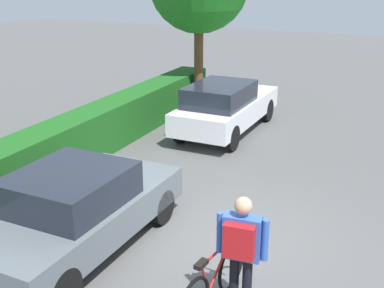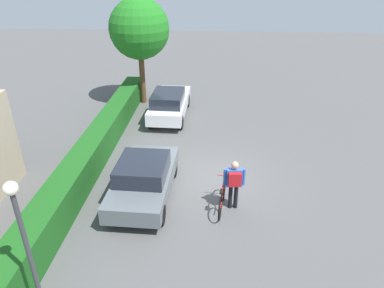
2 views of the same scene
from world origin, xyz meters
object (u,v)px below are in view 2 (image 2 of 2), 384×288
person_rider (234,181)px  parked_car_near (144,178)px  tree_kerbside (139,29)px  bicycle (222,198)px  street_lamp (23,234)px  parked_car_far (169,103)px

person_rider → parked_car_near: bearing=81.6°
person_rider → tree_kerbside: size_ratio=0.31×
bicycle → person_rider: size_ratio=1.05×
street_lamp → parked_car_near: bearing=-16.7°
parked_car_near → parked_car_far: (6.81, 0.00, 0.04)m
bicycle → tree_kerbside: tree_kerbside is taller
street_lamp → tree_kerbside: bearing=1.4°
parked_car_near → tree_kerbside: (8.88, 1.72, 3.25)m
parked_car_near → person_rider: (-0.43, -2.96, 0.31)m
parked_car_far → street_lamp: bearing=173.1°
parked_car_far → tree_kerbside: 4.18m
street_lamp → tree_kerbside: tree_kerbside is taller
parked_car_near → bicycle: parked_car_near is taller
person_rider → street_lamp: size_ratio=0.47×
parked_car_near → person_rider: size_ratio=2.38×
bicycle → tree_kerbside: (9.35, 4.33, 3.56)m
tree_kerbside → parked_car_far: bearing=-140.2°
parked_car_near → street_lamp: size_ratio=1.13×
parked_car_near → person_rider: bearing=-98.4°
parked_car_far → bicycle: (-7.29, -2.61, -0.36)m
person_rider → tree_kerbside: bearing=26.7°
street_lamp → person_rider: bearing=-45.7°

